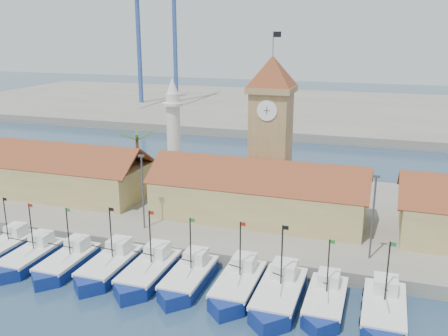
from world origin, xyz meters
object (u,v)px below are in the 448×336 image
(boat_0, at_px, (4,248))
(clock_tower, at_px, (271,127))
(minaret, at_px, (174,133))
(boat_5, at_px, (188,280))

(boat_0, distance_m, clock_tower, 35.69)
(clock_tower, xyz_separation_m, minaret, (-15.00, 2.00, -2.23))
(minaret, bearing_deg, boat_0, -112.61)
(boat_5, bearing_deg, minaret, 116.13)
(clock_tower, height_order, minaret, clock_tower)
(boat_5, bearing_deg, boat_0, 179.16)
(boat_0, relative_size, boat_5, 0.94)
(clock_tower, relative_size, minaret, 1.39)
(boat_0, bearing_deg, clock_tower, 41.82)
(boat_0, distance_m, boat_5, 22.47)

